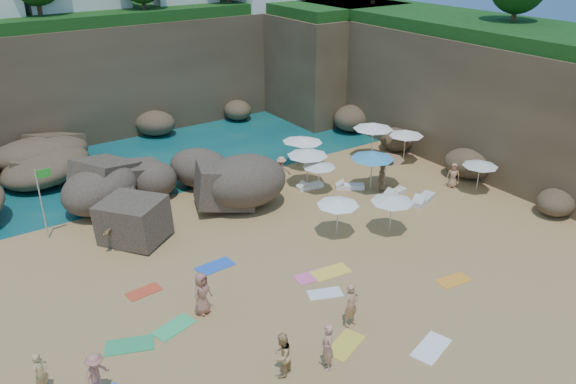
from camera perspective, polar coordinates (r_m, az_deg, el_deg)
ground at (r=26.21m, az=0.11°, el=-7.32°), size 120.00×120.00×0.00m
seawater at (r=51.76m, az=-19.30°, el=7.95°), size 120.00×120.00×0.00m
cliff_back at (r=46.69m, az=-15.82°, el=11.75°), size 44.00×8.00×8.00m
cliff_right at (r=42.25m, az=15.60°, el=10.43°), size 8.00×30.00×8.00m
cliff_corner at (r=49.35m, az=3.26°, el=13.32°), size 10.00×12.00×8.00m
rock_outcrop at (r=32.06m, az=-11.48°, el=-1.44°), size 8.02×6.49×2.91m
flag_pole at (r=29.71m, az=-23.68°, el=-0.24°), size 0.73×0.11×3.77m
parasol_0 at (r=35.84m, az=1.77°, el=5.32°), size 2.22×2.22×2.10m
parasol_1 at (r=33.21m, az=2.00°, el=4.02°), size 2.44×2.44×2.31m
parasol_2 at (r=36.20m, az=1.10°, el=5.41°), size 2.14×2.14×2.02m
parasol_3 at (r=32.59m, az=3.17°, el=2.81°), size 1.97×1.97×1.86m
parasol_4 at (r=37.73m, az=8.65°, el=6.65°), size 2.64×2.64×2.50m
parasol_5 at (r=27.83m, az=5.10°, el=-1.01°), size 2.13×2.13×2.01m
parasol_6 at (r=33.71m, az=9.96°, el=3.57°), size 2.18×2.18×2.07m
parasol_7 at (r=37.64m, az=11.89°, el=5.90°), size 2.32×2.32×2.19m
parasol_8 at (r=34.36m, az=18.96°, el=2.75°), size 2.05×2.05×1.94m
parasol_10 at (r=32.85m, az=8.59°, el=3.71°), size 2.56×2.56×2.42m
parasol_11 at (r=28.45m, az=10.54°, el=-0.69°), size 2.17×2.17×2.05m
lounger_0 at (r=33.44m, az=-7.56°, el=0.29°), size 1.92×0.94×0.29m
lounger_1 at (r=33.45m, az=-2.99°, el=0.52°), size 2.13×1.01×0.32m
lounger_2 at (r=33.58m, az=2.24°, el=0.58°), size 1.68×0.75×0.25m
lounger_3 at (r=33.33m, az=10.84°, el=-0.07°), size 1.67×0.77×0.25m
lounger_4 at (r=33.72m, az=6.30°, el=0.56°), size 1.71×1.42×0.26m
lounger_5 at (r=32.79m, az=13.59°, el=-0.74°), size 2.05×1.25×0.30m
towel_3 at (r=22.92m, az=-11.48°, el=-13.29°), size 1.82×1.25×0.03m
towel_4 at (r=21.79m, az=5.83°, el=-15.19°), size 1.89×1.41×0.03m
towel_5 at (r=22.20m, az=14.34°, el=-15.09°), size 1.95×1.36×0.03m
towel_7 at (r=25.14m, az=-14.43°, el=-9.78°), size 1.51×0.84×0.03m
towel_8 at (r=26.24m, az=-7.42°, el=-7.49°), size 1.78×0.96×0.03m
towel_9 at (r=25.37m, az=2.56°, el=-8.53°), size 1.73×1.02×0.03m
towel_10 at (r=26.12m, az=16.49°, el=-8.60°), size 1.61×0.96×0.03m
towel_11 at (r=22.46m, az=-15.79°, el=-14.75°), size 1.98×1.48×0.03m
towel_12 at (r=25.69m, az=4.37°, el=-8.11°), size 1.87×1.08×0.03m
towel_13 at (r=24.32m, az=3.78°, el=-10.24°), size 1.63×1.21×0.03m
person_stand_0 at (r=21.11m, az=-23.82°, el=-16.47°), size 0.68×0.62×1.57m
person_stand_1 at (r=19.98m, az=-0.63°, el=-16.24°), size 1.05×0.98×1.72m
person_stand_2 at (r=33.95m, az=-0.68°, el=2.24°), size 1.12×1.11×1.72m
person_stand_3 at (r=33.12m, az=9.51°, el=1.32°), size 0.91×1.11×1.77m
person_stand_4 at (r=34.88m, az=16.44°, el=1.64°), size 0.81×0.83×1.54m
person_stand_5 at (r=28.20m, az=-16.78°, el=-3.78°), size 1.77×0.55×1.89m
person_stand_6 at (r=20.26m, az=4.01°, el=-15.44°), size 0.64×0.78×1.82m
person_lie_2 at (r=23.33m, az=-8.62°, el=-11.54°), size 1.46×2.01×0.49m
person_lie_4 at (r=22.60m, az=6.34°, el=-12.83°), size 0.91×1.92×0.44m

